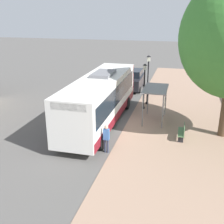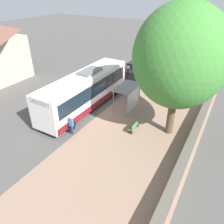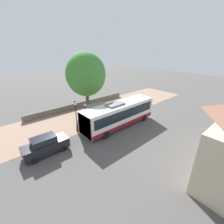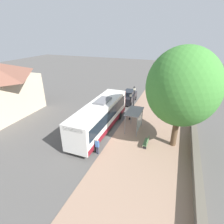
{
  "view_description": "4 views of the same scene",
  "coord_description": "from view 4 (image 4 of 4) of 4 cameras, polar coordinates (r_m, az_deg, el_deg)",
  "views": [
    {
      "loc": [
        -3.73,
        18.49,
        7.74
      ],
      "look_at": [
        0.81,
        1.04,
        1.21
      ],
      "focal_mm": 45.0,
      "sensor_mm": 36.0,
      "label": 1
    },
    {
      "loc": [
        -9.8,
        15.47,
        10.59
      ],
      "look_at": [
        -1.7,
        1.36,
        1.05
      ],
      "focal_mm": 35.0,
      "sensor_mm": 36.0,
      "label": 2
    },
    {
      "loc": [
        15.5,
        -13.11,
        10.19
      ],
      "look_at": [
        -0.3,
        0.72,
        1.32
      ],
      "focal_mm": 24.0,
      "sensor_mm": 36.0,
      "label": 3
    },
    {
      "loc": [
        -6.03,
        16.86,
        10.83
      ],
      "look_at": [
        0.32,
        0.39,
        2.69
      ],
      "focal_mm": 28.0,
      "sensor_mm": 36.0,
      "label": 4
    }
  ],
  "objects": [
    {
      "name": "shade_tree",
      "position": [
        17.15,
        22.06,
        7.45
      ],
      "size": [
        6.62,
        6.62,
        9.91
      ],
      "color": "brown",
      "rests_on": "ground"
    },
    {
      "name": "parked_car_behind_bus",
      "position": [
        29.33,
        5.5,
        4.99
      ],
      "size": [
        1.85,
        4.51,
        1.99
      ],
      "color": "black",
      "rests_on": "ground"
    },
    {
      "name": "street_lamp_far",
      "position": [
        23.97,
        7.15,
        4.3
      ],
      "size": [
        0.28,
        0.28,
        4.26
      ],
      "color": "black",
      "rests_on": "ground"
    },
    {
      "name": "sidewalk_plaza",
      "position": [
        20.09,
        13.49,
        -8.6
      ],
      "size": [
        9.0,
        44.0,
        0.02
      ],
      "color": "#937560",
      "rests_on": "ground"
    },
    {
      "name": "stone_wall",
      "position": [
        19.94,
        25.31,
        -9.16
      ],
      "size": [
        0.6,
        20.0,
        0.98
      ],
      "color": "#6B6356",
      "rests_on": "ground"
    },
    {
      "name": "street_lamp_near",
      "position": [
        22.86,
        6.01,
        2.61
      ],
      "size": [
        0.28,
        0.28,
        3.79
      ],
      "color": "black",
      "rests_on": "ground"
    },
    {
      "name": "ground_plane",
      "position": [
        20.93,
        1.21,
        -6.41
      ],
      "size": [
        120.0,
        120.0,
        0.0
      ],
      "primitive_type": "plane",
      "color": "#514F4C",
      "rests_on": "ground"
    },
    {
      "name": "pedestrian",
      "position": [
        16.98,
        -4.84,
        -10.76
      ],
      "size": [
        0.34,
        0.22,
        1.69
      ],
      "color": "#2D3347",
      "rests_on": "ground"
    },
    {
      "name": "bus_shelter",
      "position": [
        20.43,
        7.71,
        -0.82
      ],
      "size": [
        1.68,
        3.0,
        2.52
      ],
      "color": "slate",
      "rests_on": "ground"
    },
    {
      "name": "bench",
      "position": [
        18.62,
        11.19,
        -9.57
      ],
      "size": [
        0.4,
        1.54,
        0.88
      ],
      "color": "#4C7247",
      "rests_on": "ground"
    },
    {
      "name": "bus",
      "position": [
        20.5,
        -3.89,
        -1.26
      ],
      "size": [
        2.78,
        11.35,
        3.58
      ],
      "color": "silver",
      "rests_on": "ground"
    }
  ]
}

